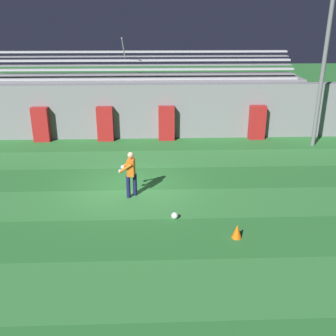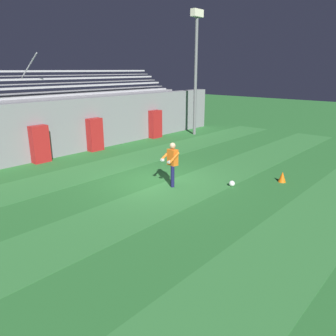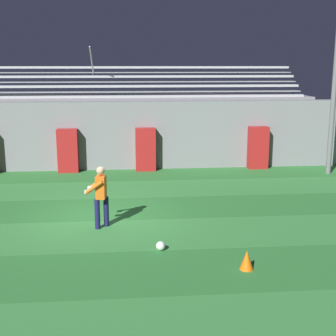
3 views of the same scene
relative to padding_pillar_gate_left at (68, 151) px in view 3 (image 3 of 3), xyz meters
The scene contains 12 objects.
ground_plane 6.22m from the padding_pillar_gate_left, 75.21° to the right, with size 80.00×80.00×0.00m, color #2D7533.
turf_stripe_near 12.08m from the padding_pillar_gate_left, 82.51° to the right, with size 28.00×2.26×0.01m, color #38843D.
turf_stripe_mid 7.65m from the padding_pillar_gate_left, 78.07° to the right, with size 28.00×2.26×0.01m, color #38843D.
turf_stripe_far 3.43m from the padding_pillar_gate_left, 61.70° to the right, with size 28.00×2.26×0.01m, color #38843D.
back_wall 1.74m from the padding_pillar_gate_left, 19.30° to the left, with size 24.00×0.60×2.80m, color gray.
padding_pillar_gate_left is the anchor object (origin of this frame).
padding_pillar_gate_right 3.14m from the padding_pillar_gate_left, ahead, with size 0.81×0.44×1.76m, color #B21E1E.
padding_pillar_far_right 7.85m from the padding_pillar_gate_left, ahead, with size 0.81×0.44×1.76m, color #B21E1E.
bleacher_stand 3.05m from the padding_pillar_gate_left, 58.31° to the left, with size 18.00×3.35×5.03m.
goalkeeper 7.02m from the padding_pillar_gate_left, 76.37° to the right, with size 0.62×0.63×1.67m.
soccer_ball 9.13m from the padding_pillar_gate_left, 69.98° to the right, with size 0.22×0.22×0.22m, color white.
traffic_cone 10.93m from the padding_pillar_gate_left, 63.51° to the right, with size 0.30×0.30×0.42m, color orange.
Camera 3 is at (0.79, -12.90, 4.27)m, focal length 50.00 mm.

